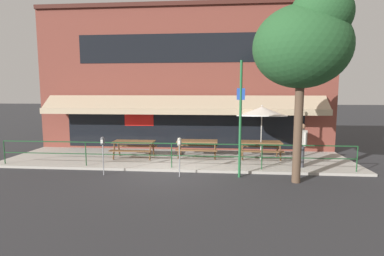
{
  "coord_description": "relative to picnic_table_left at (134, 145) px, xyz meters",
  "views": [
    {
      "loc": [
        1.79,
        -10.97,
        3.05
      ],
      "look_at": [
        0.68,
        1.6,
        1.5
      ],
      "focal_mm": 28.0,
      "sensor_mm": 36.0,
      "label": 1
    }
  ],
  "objects": [
    {
      "name": "ground_plane",
      "position": [
        1.92,
        -1.79,
        -0.71
      ],
      "size": [
        120.0,
        120.0,
        0.0
      ],
      "primitive_type": "plane",
      "color": "#2D2D30"
    },
    {
      "name": "patio_deck",
      "position": [
        1.92,
        0.21,
        -0.66
      ],
      "size": [
        15.0,
        4.0,
        0.1
      ],
      "primitive_type": "cube",
      "color": "#ADA89E",
      "rests_on": "ground"
    },
    {
      "name": "restaurant_building",
      "position": [
        1.92,
        2.43,
        2.95
      ],
      "size": [
        15.0,
        1.6,
        7.37
      ],
      "color": "brown",
      "rests_on": "ground"
    },
    {
      "name": "patio_railing",
      "position": [
        1.92,
        -1.49,
        0.09
      ],
      "size": [
        13.84,
        0.04,
        0.97
      ],
      "color": "#194723",
      "rests_on": "patio_deck"
    },
    {
      "name": "picnic_table_left",
      "position": [
        0.0,
        0.0,
        0.0
      ],
      "size": [
        1.8,
        1.42,
        0.76
      ],
      "color": "brown",
      "rests_on": "patio_deck"
    },
    {
      "name": "picnic_table_centre",
      "position": [
        2.78,
        0.39,
        0.0
      ],
      "size": [
        1.8,
        1.42,
        0.76
      ],
      "color": "brown",
      "rests_on": "patio_deck"
    },
    {
      "name": "picnic_table_right",
      "position": [
        5.57,
        0.38,
        0.0
      ],
      "size": [
        1.8,
        1.42,
        0.76
      ],
      "color": "brown",
      "rests_on": "patio_deck"
    },
    {
      "name": "patio_umbrella_right",
      "position": [
        5.57,
        0.23,
        1.47
      ],
      "size": [
        2.14,
        2.14,
        2.38
      ],
      "color": "#B7B2A8",
      "rests_on": "patio_deck"
    },
    {
      "name": "pedestrian_walking",
      "position": [
        6.97,
        -0.9,
        0.35
      ],
      "size": [
        0.32,
        0.61,
        1.71
      ],
      "color": "#333338",
      "rests_on": "patio_deck"
    },
    {
      "name": "parking_meter_near",
      "position": [
        -0.45,
        -2.41,
        0.44
      ],
      "size": [
        0.15,
        0.16,
        1.42
      ],
      "color": "gray",
      "rests_on": "ground"
    },
    {
      "name": "parking_meter_far",
      "position": [
        2.35,
        -2.39,
        0.44
      ],
      "size": [
        0.15,
        0.16,
        1.42
      ],
      "color": "gray",
      "rests_on": "ground"
    },
    {
      "name": "street_sign_pole",
      "position": [
        4.48,
        -2.24,
        1.4
      ],
      "size": [
        0.28,
        0.09,
        4.11
      ],
      "color": "#1E6033",
      "rests_on": "ground"
    },
    {
      "name": "street_tree_curbside",
      "position": [
        6.43,
        -2.75,
        3.9
      ],
      "size": [
        3.1,
        2.79,
        6.24
      ],
      "color": "brown",
      "rests_on": "ground"
    }
  ]
}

